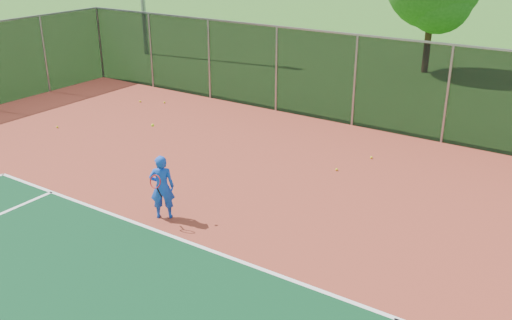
# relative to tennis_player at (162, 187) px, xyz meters

# --- Properties ---
(court_apron) EXTENTS (30.00, 20.00, 0.02)m
(court_apron) POSITION_rel_tennis_player_xyz_m (3.78, -1.58, -0.77)
(court_apron) COLOR #993927
(court_apron) RESTS_ON ground
(fence_back) EXTENTS (30.00, 0.06, 3.03)m
(fence_back) POSITION_rel_tennis_player_xyz_m (3.78, 8.42, 0.79)
(fence_back) COLOR black
(fence_back) RESTS_ON court_apron
(tennis_player) EXTENTS (0.66, 0.72, 2.17)m
(tennis_player) POSITION_rel_tennis_player_xyz_m (0.00, 0.00, 0.00)
(tennis_player) COLOR blue
(tennis_player) RESTS_ON court_apron
(practice_ball_0) EXTENTS (0.07, 0.07, 0.07)m
(practice_ball_0) POSITION_rel_tennis_player_xyz_m (2.52, 5.96, -0.72)
(practice_ball_0) COLOR yellow
(practice_ball_0) RESTS_ON court_apron
(practice_ball_1) EXTENTS (0.07, 0.07, 0.07)m
(practice_ball_1) POSITION_rel_tennis_player_xyz_m (2.08, 4.62, -0.72)
(practice_ball_1) COLOR yellow
(practice_ball_1) RESTS_ON court_apron
(practice_ball_2) EXTENTS (0.07, 0.07, 0.07)m
(practice_ball_2) POSITION_rel_tennis_player_xyz_m (-7.05, 6.44, -0.72)
(practice_ball_2) COLOR yellow
(practice_ball_2) RESTS_ON court_apron
(practice_ball_4) EXTENTS (0.07, 0.07, 0.07)m
(practice_ball_4) POSITION_rel_tennis_player_xyz_m (-0.58, 0.49, -0.72)
(practice_ball_4) COLOR yellow
(practice_ball_4) RESTS_ON court_apron
(practice_ball_5) EXTENTS (0.07, 0.07, 0.07)m
(practice_ball_5) POSITION_rel_tennis_player_xyz_m (-6.20, 6.86, -0.72)
(practice_ball_5) COLOR yellow
(practice_ball_5) RESTS_ON court_apron
(practice_ball_7) EXTENTS (0.07, 0.07, 0.07)m
(practice_ball_7) POSITION_rel_tennis_player_xyz_m (-7.19, 2.74, -0.72)
(practice_ball_7) COLOR yellow
(practice_ball_7) RESTS_ON court_apron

